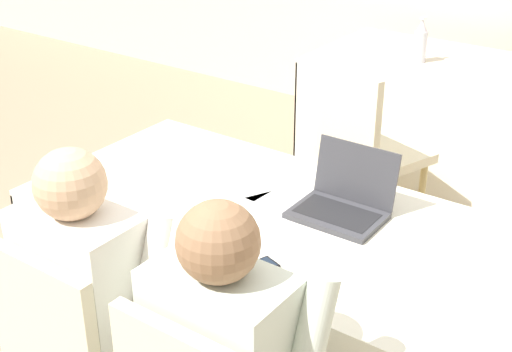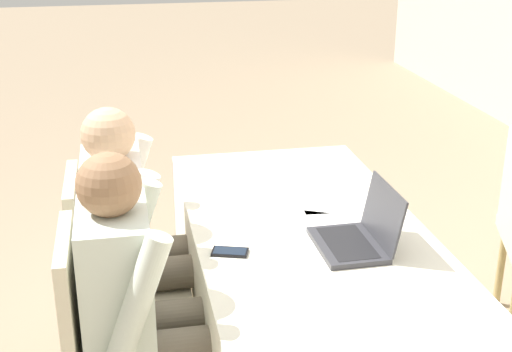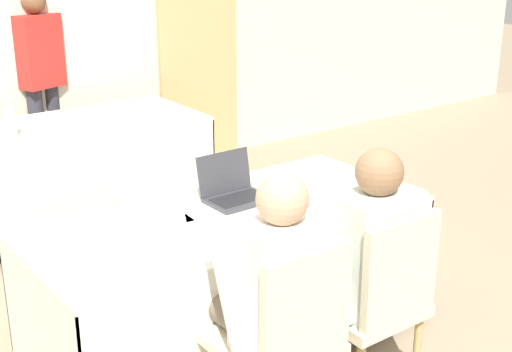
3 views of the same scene
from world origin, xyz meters
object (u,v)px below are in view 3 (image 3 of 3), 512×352
object	(u,v)px
person_red_shirt	(41,79)
cell_phone	(285,230)
chair_near_left	(285,337)
chair_near_right	(376,299)
person_white_shirt	(361,256)
person_checkered_shirt	(269,290)
water_bottle	(10,120)
chair_far_spare	(77,199)
laptop	(234,192)

from	to	relation	value
person_red_shirt	cell_phone	bearing A→B (deg)	-109.92
chair_near_left	chair_near_right	distance (m)	0.50
person_white_shirt	person_red_shirt	world-z (taller)	person_red_shirt
person_checkered_shirt	person_red_shirt	distance (m)	3.40
chair_near_right	person_red_shirt	size ratio (longest dim) A/B	0.58
chair_near_right	chair_near_left	bearing A→B (deg)	0.00
chair_near_right	person_white_shirt	xyz separation A→B (m)	(0.00, 0.10, 0.16)
water_bottle	person_white_shirt	distance (m)	2.65
water_bottle	person_checkered_shirt	xyz separation A→B (m)	(0.14, -2.56, -0.17)
chair_near_left	chair_near_right	bearing A→B (deg)	-180.00
chair_near_left	person_checkered_shirt	size ratio (longest dim) A/B	0.78
person_checkered_shirt	person_red_shirt	bearing A→B (deg)	-96.34
person_red_shirt	person_checkered_shirt	bearing A→B (deg)	-115.52
chair_far_spare	person_white_shirt	bearing A→B (deg)	127.01
water_bottle	person_checkered_shirt	bearing A→B (deg)	-86.83
water_bottle	chair_near_right	bearing A→B (deg)	-76.41
laptop	chair_far_spare	size ratio (longest dim) A/B	0.34
chair_far_spare	water_bottle	bearing A→B (deg)	-63.82
chair_far_spare	person_white_shirt	xyz separation A→B (m)	(0.55, -1.78, 0.16)
person_red_shirt	person_white_shirt	bearing A→B (deg)	-107.00
person_checkered_shirt	chair_near_left	bearing A→B (deg)	90.00
chair_near_left	person_red_shirt	distance (m)	3.51
chair_near_left	chair_far_spare	xyz separation A→B (m)	(-0.05, 1.88, 0.00)
cell_phone	chair_near_right	world-z (taller)	chair_near_right
chair_near_left	laptop	bearing A→B (deg)	-113.16
laptop	water_bottle	xyz separation A→B (m)	(-0.51, 1.80, 0.07)
chair_near_right	person_red_shirt	distance (m)	3.50
laptop	cell_phone	distance (m)	0.46
chair_far_spare	laptop	bearing A→B (deg)	132.50
laptop	water_bottle	bearing A→B (deg)	105.40
chair_far_spare	person_red_shirt	world-z (taller)	person_red_shirt
person_white_shirt	person_red_shirt	xyz separation A→B (m)	(-0.13, 3.37, 0.24)
water_bottle	laptop	bearing A→B (deg)	-74.00
cell_phone	chair_near_left	distance (m)	0.58
chair_near_right	person_red_shirt	xyz separation A→B (m)	(-0.13, 3.47, 0.40)
laptop	chair_near_left	distance (m)	0.98
chair_near_left	person_red_shirt	world-z (taller)	person_red_shirt
person_checkered_shirt	person_white_shirt	world-z (taller)	same
water_bottle	chair_near_left	distance (m)	2.69
cell_phone	chair_near_left	world-z (taller)	chair_near_left
chair_near_right	chair_far_spare	xyz separation A→B (m)	(-0.55, 1.88, 0.00)
chair_far_spare	person_checkered_shirt	xyz separation A→B (m)	(0.05, -1.78, 0.16)
cell_phone	chair_far_spare	distance (m)	1.53
water_bottle	person_white_shirt	bearing A→B (deg)	-75.88
person_checkered_shirt	cell_phone	bearing A→B (deg)	-136.91
water_bottle	person_red_shirt	bearing A→B (deg)	57.34
laptop	chair_near_left	world-z (taller)	laptop
chair_near_left	person_checkered_shirt	distance (m)	0.19
chair_near_left	cell_phone	bearing A→B (deg)	-128.74
chair_far_spare	person_white_shirt	distance (m)	1.87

